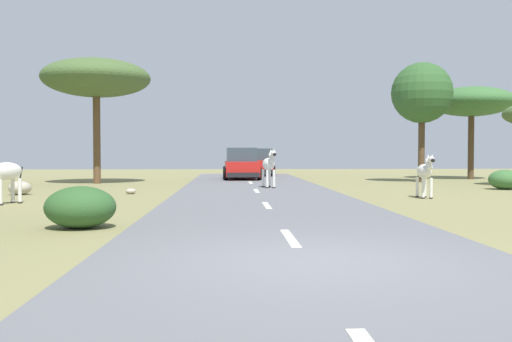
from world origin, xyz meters
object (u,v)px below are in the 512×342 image
at_px(zebra_2, 4,172).
at_px(bush_1, 80,207).
at_px(tree_7, 96,79).
at_px(zebra_0, 269,165).
at_px(rock_2, 131,191).
at_px(car_1, 259,163).
at_px(bush_0, 505,180).
at_px(car_0, 241,165).
at_px(rock_0, 20,188).
at_px(tree_0, 471,102).
at_px(zebra_1, 425,172).
at_px(tree_3, 422,93).

height_order(zebra_2, bush_1, zebra_2).
relative_size(zebra_2, tree_7, 0.26).
xyz_separation_m(zebra_0, rock_2, (-5.26, -2.63, -0.91)).
height_order(zebra_0, rock_2, zebra_0).
distance_m(car_1, bush_1, 25.97).
relative_size(tree_7, rock_2, 15.71).
bearing_deg(bush_1, tree_7, 101.96).
xyz_separation_m(bush_0, bush_1, (-14.31, -11.32, 0.01)).
height_order(zebra_0, zebra_2, zebra_0).
bearing_deg(bush_1, car_0, 79.82).
relative_size(zebra_2, car_0, 0.36).
height_order(car_1, tree_7, tree_7).
bearing_deg(bush_1, zebra_0, 69.11).
bearing_deg(car_1, car_0, 79.05).
distance_m(zebra_2, rock_0, 4.06).
bearing_deg(zebra_2, rock_2, -100.02).
relative_size(car_0, tree_0, 0.83).
bearing_deg(rock_2, zebra_1, -13.48).
xyz_separation_m(zebra_0, rock_0, (-9.16, -2.86, -0.76)).
distance_m(bush_1, rock_2, 9.48).
xyz_separation_m(car_0, rock_2, (-4.28, -10.79, -0.75)).
bearing_deg(car_0, tree_0, 179.14).
distance_m(tree_3, rock_0, 19.58).
height_order(car_1, tree_3, tree_3).
bearing_deg(rock_0, bush_1, -63.77).
relative_size(tree_3, bush_0, 4.53).
bearing_deg(zebra_2, tree_7, -64.72).
bearing_deg(bush_1, zebra_1, 36.70).
distance_m(zebra_1, bush_1, 11.78).
relative_size(rock_0, rock_2, 2.03).
bearing_deg(tree_3, rock_0, -155.37).
bearing_deg(rock_0, bush_0, 6.31).
height_order(zebra_0, car_0, car_0).
distance_m(zebra_0, rock_2, 5.95).
bearing_deg(zebra_0, bush_1, 58.76).
bearing_deg(tree_3, bush_0, -75.76).
distance_m(zebra_2, tree_7, 12.07).
distance_m(zebra_2, bush_1, 6.46).
height_order(zebra_2, bush_0, zebra_2).
relative_size(zebra_0, tree_3, 0.28).
xyz_separation_m(car_0, rock_0, (-8.18, -11.02, -0.60)).
bearing_deg(tree_0, rock_0, -152.43).
distance_m(tree_7, rock_0, 8.96).
bearing_deg(tree_0, bush_1, -129.50).
bearing_deg(rock_0, tree_7, 82.22).
relative_size(zebra_1, tree_0, 0.29).
height_order(zebra_1, bush_1, zebra_1).
bearing_deg(car_1, rock_0, 62.47).
distance_m(zebra_0, rock_0, 9.63).
bearing_deg(tree_7, rock_0, -97.78).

